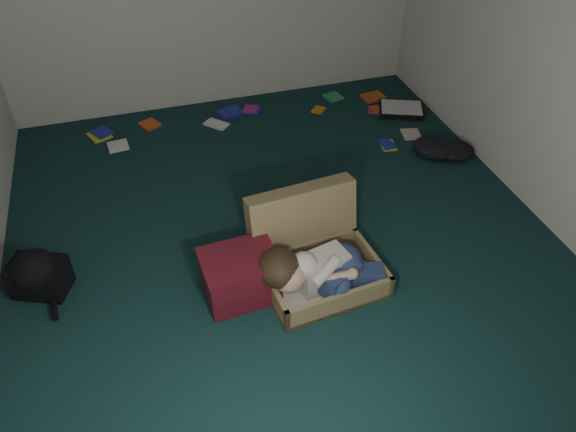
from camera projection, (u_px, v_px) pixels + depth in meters
floor at (282, 239)px, 4.22m from camera, size 4.50×4.50×0.00m
wall_front at (485, 401)px, 1.74m from camera, size 4.50×0.00×4.50m
wall_right at (562, 41)px, 3.82m from camera, size 0.00×4.50×4.50m
suitcase at (314, 253)px, 3.86m from camera, size 0.85×0.83×0.57m
person at (319, 270)px, 3.67m from camera, size 0.86×0.41×0.35m
maroon_bin at (240, 276)px, 3.69m from camera, size 0.51×0.41×0.34m
backpack at (39, 276)px, 3.75m from camera, size 0.55×0.50×0.27m
clothing_pile at (445, 150)px, 5.01m from camera, size 0.57×0.52×0.15m
paper_tray at (401, 110)px, 5.65m from camera, size 0.53×0.47×0.06m
book_scatter at (274, 120)px, 5.53m from camera, size 3.02×1.23×0.02m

